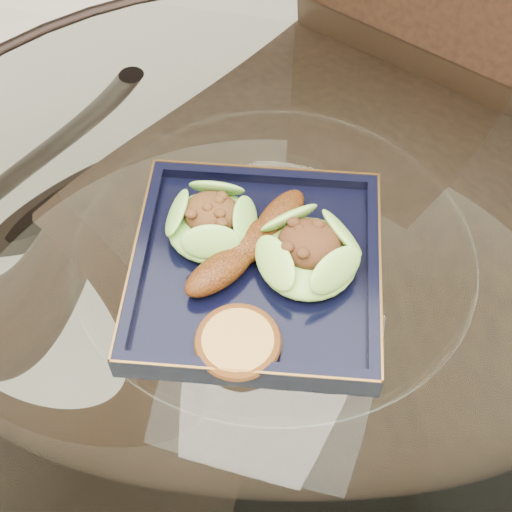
# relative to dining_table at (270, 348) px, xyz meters

# --- Properties ---
(ground) EXTENTS (4.00, 4.00, 0.00)m
(ground) POSITION_rel_dining_table_xyz_m (0.00, 0.00, -0.60)
(ground) COLOR silver
(ground) RESTS_ON ground
(dining_table) EXTENTS (1.13, 1.13, 0.77)m
(dining_table) POSITION_rel_dining_table_xyz_m (0.00, 0.00, 0.00)
(dining_table) COLOR white
(dining_table) RESTS_ON ground
(dining_chair) EXTENTS (0.49, 0.49, 0.88)m
(dining_chair) POSITION_rel_dining_table_xyz_m (0.04, 0.37, -0.10)
(dining_chair) COLOR #321D10
(dining_chair) RESTS_ON ground
(navy_plate) EXTENTS (0.32, 0.32, 0.02)m
(navy_plate) POSITION_rel_dining_table_xyz_m (-0.02, -0.00, 0.17)
(navy_plate) COLOR black
(navy_plate) RESTS_ON dining_table
(lettuce_wrap_left) EXTENTS (0.12, 0.12, 0.04)m
(lettuce_wrap_left) POSITION_rel_dining_table_xyz_m (-0.08, 0.03, 0.20)
(lettuce_wrap_left) COLOR #569D2D
(lettuce_wrap_left) RESTS_ON navy_plate
(lettuce_wrap_right) EXTENTS (0.14, 0.14, 0.04)m
(lettuce_wrap_right) POSITION_rel_dining_table_xyz_m (0.03, 0.01, 0.20)
(lettuce_wrap_right) COLOR #508B28
(lettuce_wrap_right) RESTS_ON navy_plate
(roasted_plantain) EXTENTS (0.11, 0.18, 0.03)m
(roasted_plantain) POSITION_rel_dining_table_xyz_m (-0.03, 0.01, 0.20)
(roasted_plantain) COLOR #652C0A
(roasted_plantain) RESTS_ON navy_plate
(crumb_patty) EXTENTS (0.09, 0.09, 0.01)m
(crumb_patty) POSITION_rel_dining_table_xyz_m (-0.01, -0.10, 0.19)
(crumb_patty) COLOR #BA8B3E
(crumb_patty) RESTS_ON navy_plate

